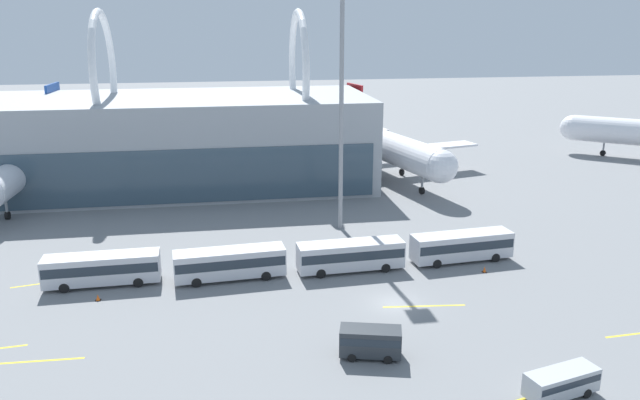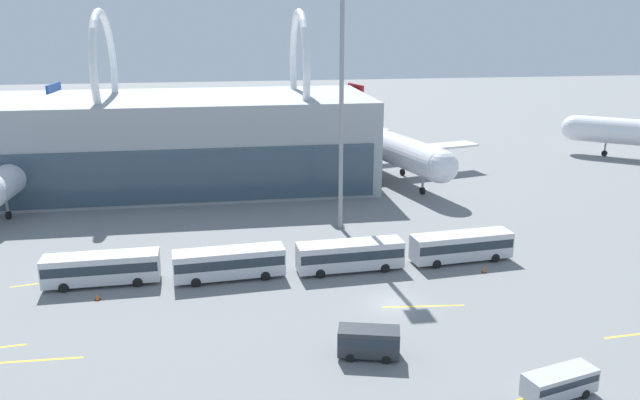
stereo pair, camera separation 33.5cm
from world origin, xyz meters
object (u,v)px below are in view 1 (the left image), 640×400
at_px(shuttle_bus_0, 102,267).
at_px(service_van_crossing, 562,381).
at_px(shuttle_bus_3, 462,245).
at_px(floodlight_mast, 342,73).
at_px(traffic_cone_0, 98,298).
at_px(shuttle_bus_1, 230,262).
at_px(airliner_at_gate_near, 33,163).
at_px(traffic_cone_1, 485,269).
at_px(airliner_at_gate_far, 389,147).
at_px(shuttle_bus_2, 351,254).
at_px(service_van_foreground, 370,340).

distance_m(shuttle_bus_0, service_van_crossing, 43.81).
height_order(shuttle_bus_3, service_van_crossing, shuttle_bus_3).
height_order(shuttle_bus_3, floodlight_mast, floodlight_mast).
bearing_deg(traffic_cone_0, service_van_crossing, -31.48).
xyz_separation_m(shuttle_bus_1, service_van_crossing, (22.83, -24.94, -0.67)).
bearing_deg(airliner_at_gate_near, traffic_cone_1, 57.65).
bearing_deg(service_van_crossing, airliner_at_gate_far, 71.70).
bearing_deg(shuttle_bus_2, airliner_at_gate_near, 135.17).
bearing_deg(floodlight_mast, service_van_foreground, -96.73).
distance_m(shuttle_bus_2, shuttle_bus_3, 12.80).
height_order(shuttle_bus_1, shuttle_bus_2, same).
height_order(airliner_at_gate_near, shuttle_bus_2, airliner_at_gate_near).
xyz_separation_m(airliner_at_gate_near, service_van_crossing, (51.27, -61.79, -3.77)).
bearing_deg(shuttle_bus_2, service_van_foreground, -99.96).
distance_m(shuttle_bus_3, service_van_crossing, 26.05).
distance_m(airliner_at_gate_far, service_van_crossing, 63.62).
bearing_deg(airliner_at_gate_far, shuttle_bus_2, -34.87).
height_order(airliner_at_gate_near, shuttle_bus_1, airliner_at_gate_near).
relative_size(shuttle_bus_0, traffic_cone_0, 18.66).
bearing_deg(shuttle_bus_3, shuttle_bus_0, 175.10).
bearing_deg(shuttle_bus_2, shuttle_bus_3, 0.34).
bearing_deg(shuttle_bus_3, shuttle_bus_2, 178.02).
xyz_separation_m(shuttle_bus_0, floodlight_mast, (27.20, 13.80, 17.86)).
distance_m(service_van_foreground, floodlight_mast, 36.89).
relative_size(shuttle_bus_0, traffic_cone_1, 17.34).
bearing_deg(service_van_foreground, airliner_at_gate_near, 140.49).
bearing_deg(service_van_crossing, traffic_cone_1, 65.63).
bearing_deg(shuttle_bus_2, airliner_at_gate_far, 66.04).
xyz_separation_m(shuttle_bus_0, shuttle_bus_2, (25.54, -0.39, 0.00)).
bearing_deg(service_van_foreground, shuttle_bus_2, 97.92).
height_order(shuttle_bus_0, shuttle_bus_3, same).
xyz_separation_m(shuttle_bus_2, service_van_foreground, (-2.10, -17.61, -0.45)).
bearing_deg(airliner_at_gate_near, shuttle_bus_3, 59.56).
height_order(service_van_crossing, traffic_cone_1, service_van_crossing).
relative_size(shuttle_bus_0, shuttle_bus_2, 1.00).
bearing_deg(traffic_cone_0, airliner_at_gate_near, 111.47).
distance_m(shuttle_bus_0, shuttle_bus_1, 12.78).
relative_size(service_van_foreground, service_van_crossing, 0.89).
relative_size(shuttle_bus_0, shuttle_bus_1, 0.99).
bearing_deg(airliner_at_gate_far, floodlight_mast, -42.24).
height_order(shuttle_bus_2, service_van_crossing, shuttle_bus_2).
xyz_separation_m(shuttle_bus_3, traffic_cone_0, (-38.23, -4.15, -1.59)).
bearing_deg(service_van_foreground, airliner_at_gate_far, 88.15).
relative_size(service_van_foreground, traffic_cone_1, 7.91).
relative_size(shuttle_bus_1, shuttle_bus_3, 1.00).
distance_m(airliner_at_gate_far, traffic_cone_1, 41.29).
height_order(airliner_at_gate_near, shuttle_bus_0, airliner_at_gate_near).
bearing_deg(shuttle_bus_1, service_van_foreground, -63.05).
distance_m(floodlight_mast, traffic_cone_1, 28.61).
distance_m(airliner_at_gate_far, service_van_foreground, 58.37).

